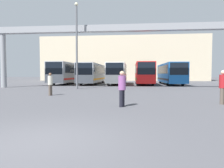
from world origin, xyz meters
The scene contains 12 objects.
ground_plane centered at (0.00, 0.00, 0.00)m, with size 200.00×200.00×0.00m, color #47474C.
building_backdrop centered at (0.00, 47.72, 5.24)m, with size 39.48×12.00×10.49m.
overhead_gantry centered at (0.00, 17.60, 5.73)m, with size 25.97×0.80×6.89m.
bus_slot_0 centered at (-7.95, 26.58, 1.87)m, with size 2.53×11.54×3.25m.
bus_slot_1 centered at (-3.97, 27.05, 1.79)m, with size 2.47×12.48×3.10m.
bus_slot_2 centered at (0.00, 25.99, 1.79)m, with size 2.50×10.35×3.10m.
bus_slot_3 centered at (3.97, 25.97, 1.82)m, with size 2.44×10.31×3.17m.
bus_slot_4 centered at (7.95, 26.32, 1.78)m, with size 2.46×11.01×3.08m.
pedestrian_far_center centered at (1.69, 5.17, 0.91)m, with size 0.36×0.36×1.71m.
pedestrian_near_right centered at (-3.77, 9.72, 0.88)m, with size 0.34×0.34×1.65m.
pedestrian_near_center centered at (6.85, 6.51, 0.94)m, with size 0.37×0.37×1.77m.
lamp_post centered at (-3.56, 16.14, 4.83)m, with size 0.36×0.36×8.93m.
Camera 1 is at (2.14, -4.31, 1.57)m, focal length 32.00 mm.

